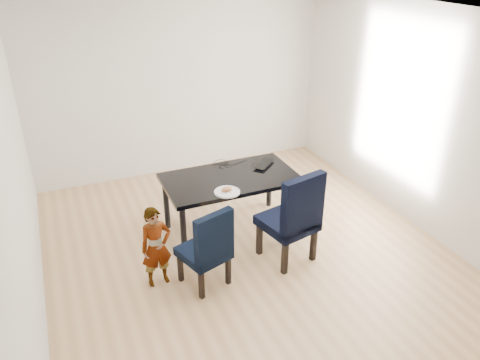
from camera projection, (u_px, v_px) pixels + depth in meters
name	position (u px, v px, depth m)	size (l,w,h in m)	color
floor	(247.00, 251.00, 5.56)	(4.50, 5.00, 0.01)	tan
ceiling	(248.00, 11.00, 4.33)	(4.50, 5.00, 0.01)	white
wall_back	(180.00, 86.00, 7.00)	(4.50, 0.01, 2.70)	silver
wall_front	(411.00, 290.00, 2.89)	(4.50, 0.01, 2.70)	white
wall_left	(16.00, 184.00, 4.16)	(0.01, 5.00, 2.70)	white
wall_right	(415.00, 118.00, 5.73)	(0.01, 5.00, 2.70)	beige
dining_table	(231.00, 204.00, 5.80)	(1.60, 0.90, 0.75)	black
chair_left	(203.00, 246.00, 4.84)	(0.45, 0.47, 0.93)	black
chair_right	(288.00, 215.00, 5.20)	(0.54, 0.56, 1.13)	black
child	(156.00, 247.00, 4.85)	(0.33, 0.22, 0.91)	red
plate	(227.00, 192.00, 5.27)	(0.29, 0.29, 0.02)	silver
sandwich	(227.00, 189.00, 5.26)	(0.14, 0.06, 0.05)	#AB693D
laptop	(260.00, 163.00, 5.94)	(0.36, 0.23, 0.03)	black
cable_tangle	(225.00, 166.00, 5.89)	(0.16, 0.16, 0.01)	black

